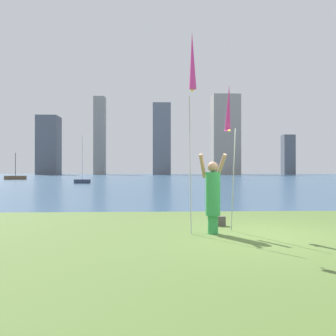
# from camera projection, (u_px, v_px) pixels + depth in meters

# --- Properties ---
(ground) EXTENTS (120.00, 138.00, 0.12)m
(ground) POSITION_uv_depth(u_px,v_px,m) (168.00, 179.00, 59.09)
(ground) COLOR #4C662D
(person) EXTENTS (0.69, 0.51, 1.87)m
(person) POSITION_uv_depth(u_px,v_px,m) (213.00, 194.00, 8.40)
(person) COLOR green
(person) RESTS_ON ground
(kite_flag_left) EXTENTS (0.16, 0.83, 4.63)m
(kite_flag_left) POSITION_uv_depth(u_px,v_px,m) (192.00, 65.00, 8.09)
(kite_flag_left) COLOR #B2B2B7
(kite_flag_left) RESTS_ON ground
(kite_flag_right) EXTENTS (0.16, 0.93, 3.63)m
(kite_flag_right) POSITION_uv_depth(u_px,v_px,m) (229.00, 111.00, 9.08)
(kite_flag_right) COLOR #B2B2B7
(kite_flag_right) RESTS_ON ground
(bag) EXTENTS (0.27, 0.14, 0.25)m
(bag) POSITION_uv_depth(u_px,v_px,m) (220.00, 221.00, 9.56)
(bag) COLOR #4C4742
(bag) RESTS_ON ground
(sailboat_5) EXTENTS (3.13, 0.99, 4.02)m
(sailboat_5) POSITION_uv_depth(u_px,v_px,m) (15.00, 177.00, 53.87)
(sailboat_5) COLOR brown
(sailboat_5) RESTS_ON ground
(sailboat_8) EXTENTS (1.73, 0.83, 5.21)m
(sailboat_8) POSITION_uv_depth(u_px,v_px,m) (82.00, 181.00, 39.16)
(sailboat_8) COLOR #333D51
(sailboat_8) RESTS_ON ground
(skyline_tower_0) EXTENTS (6.06, 6.63, 17.39)m
(skyline_tower_0) POSITION_uv_depth(u_px,v_px,m) (49.00, 145.00, 107.23)
(skyline_tower_0) COLOR #565B66
(skyline_tower_0) RESTS_ON ground
(skyline_tower_1) EXTENTS (3.33, 3.81, 23.38)m
(skyline_tower_1) POSITION_uv_depth(u_px,v_px,m) (100.00, 136.00, 108.65)
(skyline_tower_1) COLOR gray
(skyline_tower_1) RESTS_ON ground
(skyline_tower_2) EXTENTS (5.16, 6.04, 20.74)m
(skyline_tower_2) POSITION_uv_depth(u_px,v_px,m) (162.00, 139.00, 105.81)
(skyline_tower_2) COLOR slate
(skyline_tower_2) RESTS_ON ground
(skyline_tower_3) EXTENTS (7.94, 6.08, 23.39)m
(skyline_tower_3) POSITION_uv_depth(u_px,v_px,m) (225.00, 135.00, 106.48)
(skyline_tower_3) COLOR gray
(skyline_tower_3) RESTS_ON ground
(skyline_tower_4) EXTENTS (3.41, 3.26, 11.96)m
(skyline_tower_4) POSITION_uv_depth(u_px,v_px,m) (288.00, 155.00, 108.80)
(skyline_tower_4) COLOR #565B66
(skyline_tower_4) RESTS_ON ground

